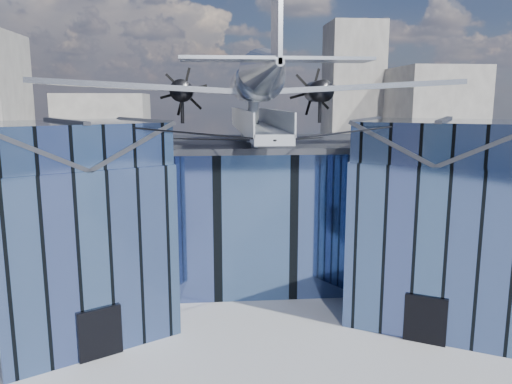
{
  "coord_description": "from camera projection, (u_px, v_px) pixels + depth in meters",
  "views": [
    {
      "loc": [
        -2.8,
        -28.5,
        12.76
      ],
      "look_at": [
        0.0,
        2.0,
        7.2
      ],
      "focal_mm": 35.0,
      "sensor_mm": 36.0,
      "label": 1
    }
  ],
  "objects": [
    {
      "name": "tree_plaza_e",
      "position": [
        506.0,
        234.0,
        35.36
      ],
      "size": [
        4.01,
        4.01,
        5.22
      ],
      "rotation": [
        0.0,
        0.0,
        -0.23
      ],
      "color": "black",
      "rests_on": "ground"
    },
    {
      "name": "bg_towers",
      "position": [
        237.0,
        119.0,
        78.27
      ],
      "size": [
        77.0,
        24.5,
        26.0
      ],
      "color": "gray",
      "rests_on": "ground"
    },
    {
      "name": "ground_plane",
      "position": [
        259.0,
        314.0,
        30.46
      ],
      "size": [
        120.0,
        120.0,
        0.0
      ],
      "primitive_type": "plane",
      "color": "gray"
    },
    {
      "name": "museum",
      "position": [
        251.0,
        206.0,
        35.17
      ],
      "size": [
        32.88,
        24.5,
        17.6
      ],
      "color": "#455C8C",
      "rests_on": "ground"
    },
    {
      "name": "tree_side_e",
      "position": [
        509.0,
        221.0,
        40.57
      ],
      "size": [
        3.79,
        3.79,
        4.66
      ],
      "rotation": [
        0.0,
        0.0,
        0.33
      ],
      "color": "black",
      "rests_on": "ground"
    }
  ]
}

